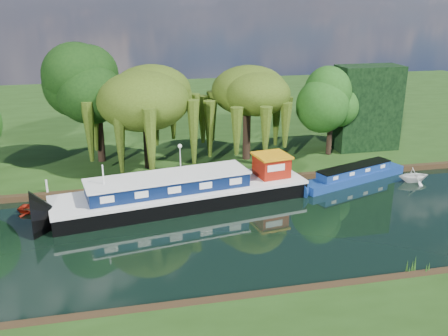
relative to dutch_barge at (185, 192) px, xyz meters
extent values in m
plane|color=black|center=(-0.05, -4.90, -0.98)|extent=(120.00, 120.00, 0.00)
cube|color=#19320D|center=(-0.05, 29.10, -0.75)|extent=(120.00, 52.00, 0.45)
cube|color=black|center=(-0.16, -0.03, -0.51)|extent=(19.04, 7.10, 1.24)
cube|color=silver|center=(-0.16, -0.03, 0.21)|extent=(19.15, 7.20, 0.23)
cube|color=#0B193E|center=(-1.18, -0.19, 0.83)|extent=(11.87, 4.81, 0.98)
cube|color=silver|center=(-1.18, -0.19, 1.38)|extent=(12.11, 5.05, 0.12)
cube|color=maroon|center=(6.98, 1.15, 1.11)|extent=(2.61, 2.61, 1.55)
cube|color=orange|center=(6.98, 1.15, 1.97)|extent=(2.91, 2.91, 0.17)
cylinder|color=silver|center=(-5.67, -0.93, 1.58)|extent=(0.10, 0.10, 2.48)
cube|color=navy|center=(14.34, 1.75, -0.70)|extent=(10.25, 5.04, 0.77)
cube|color=navy|center=(14.34, 1.75, 0.01)|extent=(7.20, 3.61, 0.64)
cube|color=black|center=(14.34, 1.75, 0.37)|extent=(7.31, 3.72, 0.09)
cube|color=silver|center=(12.01, 0.23, 0.04)|extent=(0.50, 0.21, 0.27)
cube|color=silver|center=(13.71, 0.83, 0.04)|extent=(0.50, 0.21, 0.27)
cube|color=silver|center=(15.40, 1.43, 0.04)|extent=(0.50, 0.21, 0.27)
cube|color=silver|center=(17.10, 2.02, 0.04)|extent=(0.50, 0.21, 0.27)
imported|color=maroon|center=(-10.22, 0.87, -0.98)|extent=(3.73, 3.15, 0.66)
imported|color=silver|center=(19.13, 0.57, -0.98)|extent=(2.71, 2.38, 1.35)
cylinder|color=black|center=(-2.06, 7.72, 1.93)|extent=(0.64, 0.64, 4.91)
ellipsoid|color=#2F400D|center=(-2.06, 7.72, 5.47)|extent=(6.86, 6.86, 4.43)
cylinder|color=black|center=(6.87, 8.24, 1.71)|extent=(0.63, 0.63, 4.48)
ellipsoid|color=#2F400D|center=(6.87, 8.24, 4.95)|extent=(6.12, 6.12, 3.95)
cylinder|color=black|center=(-6.05, 10.40, 3.14)|extent=(0.74, 0.74, 7.33)
ellipsoid|color=black|center=(-6.05, 10.40, 6.14)|extent=(5.86, 5.86, 5.86)
cylinder|color=black|center=(14.79, 7.93, 2.17)|extent=(0.48, 0.48, 5.39)
ellipsoid|color=#1A4010|center=(14.79, 7.93, 4.37)|extent=(4.31, 4.31, 4.31)
cube|color=black|center=(18.95, 9.10, 3.47)|extent=(6.00, 3.00, 8.00)
cylinder|color=silver|center=(0.45, 5.60, 0.57)|extent=(0.10, 0.10, 2.20)
sphere|color=white|center=(0.45, 5.60, 1.85)|extent=(0.36, 0.36, 0.36)
cylinder|color=silver|center=(-10.05, 3.50, -0.03)|extent=(0.16, 0.16, 1.00)
cylinder|color=silver|center=(-4.05, 3.50, -0.03)|extent=(0.16, 0.16, 1.00)
cylinder|color=silver|center=(2.95, 3.50, -0.03)|extent=(0.16, 0.16, 1.00)
cylinder|color=silver|center=(8.95, 3.50, -0.03)|extent=(0.16, 0.16, 1.00)
cone|color=#174512|center=(10.95, -12.60, -0.43)|extent=(1.20, 1.20, 1.10)
camera|label=1|loc=(-4.48, -33.81, 13.64)|focal=40.00mm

